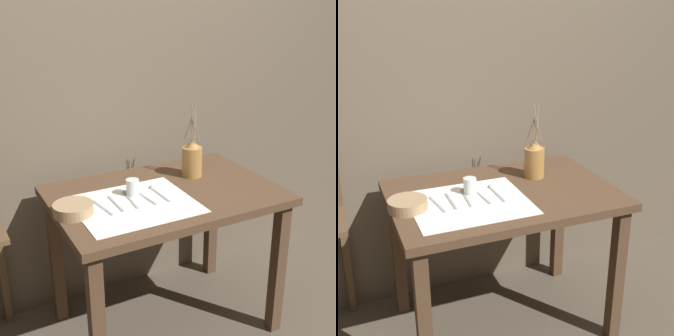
% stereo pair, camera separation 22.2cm
% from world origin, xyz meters
% --- Properties ---
extents(ground_plane, '(12.00, 12.00, 0.00)m').
position_xyz_m(ground_plane, '(0.00, 0.00, 0.00)').
color(ground_plane, brown).
extents(stone_wall_back, '(7.00, 0.06, 2.40)m').
position_xyz_m(stone_wall_back, '(0.00, 0.48, 1.20)').
color(stone_wall_back, brown).
rests_on(stone_wall_back, ground_plane).
extents(wooden_table, '(1.08, 0.73, 0.77)m').
position_xyz_m(wooden_table, '(0.00, 0.00, 0.65)').
color(wooden_table, '#4C3523').
rests_on(wooden_table, ground_plane).
extents(linen_cloth, '(0.53, 0.45, 0.00)m').
position_xyz_m(linen_cloth, '(-0.19, -0.06, 0.77)').
color(linen_cloth, white).
rests_on(linen_cloth, wooden_table).
extents(pitcher_with_flowers, '(0.10, 0.10, 0.39)m').
position_xyz_m(pitcher_with_flowers, '(0.22, 0.12, 0.86)').
color(pitcher_with_flowers, olive).
rests_on(pitcher_with_flowers, wooden_table).
extents(wooden_bowl, '(0.18, 0.18, 0.05)m').
position_xyz_m(wooden_bowl, '(-0.46, -0.03, 0.80)').
color(wooden_bowl, '#9E7F5B').
rests_on(wooden_bowl, wooden_table).
extents(glass_tumbler_near, '(0.06, 0.06, 0.08)m').
position_xyz_m(glass_tumbler_near, '(-0.16, 0.03, 0.81)').
color(glass_tumbler_near, silver).
rests_on(glass_tumbler_near, wooden_table).
extents(fork_outer, '(0.04, 0.18, 0.00)m').
position_xyz_m(fork_outer, '(-0.33, -0.03, 0.77)').
color(fork_outer, '#939399').
rests_on(fork_outer, wooden_table).
extents(knife_center, '(0.01, 0.18, 0.00)m').
position_xyz_m(knife_center, '(-0.27, -0.02, 0.77)').
color(knife_center, '#939399').
rests_on(knife_center, wooden_table).
extents(spoon_outer, '(0.03, 0.20, 0.02)m').
position_xyz_m(spoon_outer, '(-0.19, 0.03, 0.78)').
color(spoon_outer, '#939399').
rests_on(spoon_outer, wooden_table).
extents(fork_inner, '(0.03, 0.18, 0.00)m').
position_xyz_m(fork_inner, '(-0.12, -0.02, 0.77)').
color(fork_inner, '#939399').
rests_on(fork_inner, wooden_table).
extents(spoon_inner, '(0.02, 0.20, 0.02)m').
position_xyz_m(spoon_inner, '(-0.04, 0.03, 0.78)').
color(spoon_inner, '#939399').
rests_on(spoon_inner, wooden_table).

